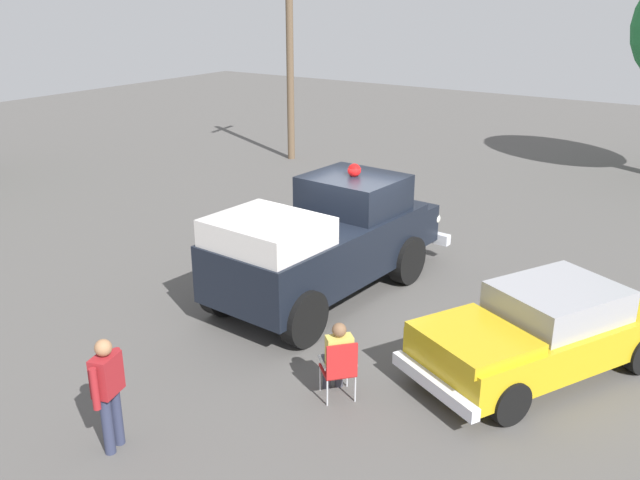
# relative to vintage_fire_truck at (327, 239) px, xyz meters

# --- Properties ---
(ground_plane) EXTENTS (60.00, 60.00, 0.00)m
(ground_plane) POSITION_rel_vintage_fire_truck_xyz_m (-0.12, 0.53, -1.20)
(ground_plane) COLOR #514F4C
(vintage_fire_truck) EXTENTS (6.08, 2.65, 2.59)m
(vintage_fire_truck) POSITION_rel_vintage_fire_truck_xyz_m (0.00, 0.00, 0.00)
(vintage_fire_truck) COLOR black
(vintage_fire_truck) RESTS_ON ground
(classic_hot_rod) EXTENTS (4.73, 3.61, 1.46)m
(classic_hot_rod) POSITION_rel_vintage_fire_truck_xyz_m (0.64, 4.57, -0.45)
(classic_hot_rod) COLOR black
(classic_hot_rod) RESTS_ON ground
(lawn_chair_near_truck) EXTENTS (0.69, 0.69, 1.02)m
(lawn_chair_near_truck) POSITION_rel_vintage_fire_truck_xyz_m (3.18, 2.34, -0.61)
(lawn_chair_near_truck) COLOR #B7BABF
(lawn_chair_near_truck) RESTS_ON ground
(spectator_seated) EXTENTS (0.63, 0.65, 1.29)m
(spectator_seated) POSITION_rel_vintage_fire_truck_xyz_m (3.09, 2.25, -0.50)
(spectator_seated) COLOR #383842
(spectator_seated) RESTS_ON ground
(spectator_standing) EXTENTS (0.64, 0.37, 1.68)m
(spectator_standing) POSITION_rel_vintage_fire_truck_xyz_m (5.90, 0.42, -0.23)
(spectator_standing) COLOR #2D334C
(spectator_standing) RESTS_ON ground
(utility_pole) EXTENTS (1.70, 0.41, 6.69)m
(utility_pole) POSITION_rel_vintage_fire_truck_xyz_m (-9.33, -7.81, 2.29)
(utility_pole) COLOR brown
(utility_pole) RESTS_ON ground
(traffic_cone) EXTENTS (0.40, 0.40, 0.64)m
(traffic_cone) POSITION_rel_vintage_fire_truck_xyz_m (-2.31, 4.57, -0.89)
(traffic_cone) COLOR orange
(traffic_cone) RESTS_ON ground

